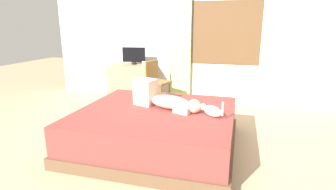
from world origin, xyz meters
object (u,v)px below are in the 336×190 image
at_px(bed, 156,128).
at_px(tv_monitor, 134,56).
at_px(cat, 211,110).
at_px(desk, 132,82).
at_px(person_lying, 164,99).
at_px(chair_by_desk, 156,79).
at_px(cup, 144,63).

height_order(bed, tv_monitor, tv_monitor).
height_order(cat, desk, desk).
xyz_separation_m(cat, desk, (-1.89, 2.08, -0.19)).
xyz_separation_m(person_lying, tv_monitor, (-1.19, 1.90, 0.32)).
distance_m(person_lying, chair_by_desk, 1.74).
bearing_deg(cat, cup, 128.52).
distance_m(person_lying, desk, 2.29).
xyz_separation_m(person_lying, desk, (-1.26, 1.90, -0.24)).
height_order(tv_monitor, cup, tv_monitor).
bearing_deg(chair_by_desk, cup, 149.20).
height_order(person_lying, cat, person_lying).
height_order(cat, cup, cup).
bearing_deg(bed, cat, -3.82).
relative_size(person_lying, cat, 3.10).
bearing_deg(chair_by_desk, person_lying, -68.64).
distance_m(cup, chair_by_desk, 0.45).
relative_size(desk, chair_by_desk, 1.05).
relative_size(bed, tv_monitor, 4.09).
xyz_separation_m(desk, chair_by_desk, (0.62, -0.28, 0.14)).
relative_size(bed, cup, 23.32).
distance_m(cat, cup, 2.54).
relative_size(bed, desk, 2.18).
bearing_deg(desk, tv_monitor, 0.00).
xyz_separation_m(cup, chair_by_desk, (0.31, -0.18, -0.27)).
height_order(tv_monitor, chair_by_desk, tv_monitor).
bearing_deg(cat, bed, 176.18).
distance_m(bed, chair_by_desk, 1.86).
xyz_separation_m(bed, chair_by_desk, (-0.57, 1.75, 0.26)).
relative_size(bed, chair_by_desk, 2.29).
distance_m(tv_monitor, cup, 0.30).
relative_size(cat, cup, 3.57).
bearing_deg(bed, cup, 114.47).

